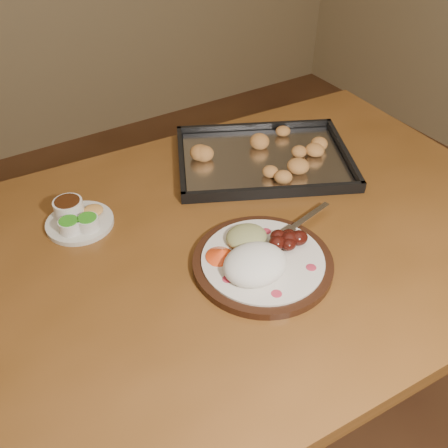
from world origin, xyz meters
TOP-DOWN VIEW (x-y plane):
  - dining_table at (0.02, 0.09)m, footprint 1.54×0.97m
  - dinner_plate at (0.09, -0.02)m, footprint 0.36×0.28m
  - condiment_saucer at (-0.17, 0.30)m, footprint 0.15×0.15m
  - baking_tray at (0.32, 0.29)m, footprint 0.53×0.48m

SIDE VIEW (x-z plane):
  - dining_table at x=0.02m, z-range 0.28..1.03m
  - baking_tray at x=0.32m, z-range 0.74..0.79m
  - condiment_saucer at x=-0.17m, z-range 0.74..0.79m
  - dinner_plate at x=0.09m, z-range 0.74..0.80m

